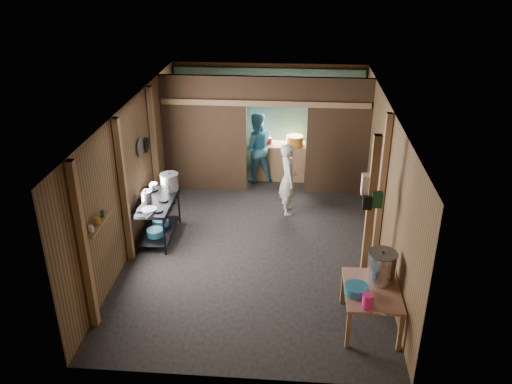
# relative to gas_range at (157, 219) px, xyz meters

# --- Properties ---
(floor) EXTENTS (4.50, 7.00, 0.00)m
(floor) POSITION_rel_gas_range_xyz_m (1.88, 0.05, -0.39)
(floor) COLOR black
(floor) RESTS_ON ground
(ceiling) EXTENTS (4.50, 7.00, 0.00)m
(ceiling) POSITION_rel_gas_range_xyz_m (1.88, 0.05, 2.21)
(ceiling) COLOR #2F2F2F
(ceiling) RESTS_ON ground
(wall_back) EXTENTS (4.50, 0.00, 2.60)m
(wall_back) POSITION_rel_gas_range_xyz_m (1.88, 3.55, 0.91)
(wall_back) COLOR brown
(wall_back) RESTS_ON ground
(wall_front) EXTENTS (4.50, 0.00, 2.60)m
(wall_front) POSITION_rel_gas_range_xyz_m (1.88, -3.45, 0.91)
(wall_front) COLOR brown
(wall_front) RESTS_ON ground
(wall_left) EXTENTS (0.00, 7.00, 2.60)m
(wall_left) POSITION_rel_gas_range_xyz_m (-0.37, 0.05, 0.91)
(wall_left) COLOR brown
(wall_left) RESTS_ON ground
(wall_right) EXTENTS (0.00, 7.00, 2.60)m
(wall_right) POSITION_rel_gas_range_xyz_m (4.13, 0.05, 0.91)
(wall_right) COLOR brown
(wall_right) RESTS_ON ground
(partition_left) EXTENTS (1.85, 0.10, 2.60)m
(partition_left) POSITION_rel_gas_range_xyz_m (0.55, 2.25, 0.91)
(partition_left) COLOR #432C1A
(partition_left) RESTS_ON floor
(partition_right) EXTENTS (1.35, 0.10, 2.60)m
(partition_right) POSITION_rel_gas_range_xyz_m (3.46, 2.25, 0.91)
(partition_right) COLOR #432C1A
(partition_right) RESTS_ON floor
(partition_header) EXTENTS (1.30, 0.10, 0.60)m
(partition_header) POSITION_rel_gas_range_xyz_m (2.13, 2.25, 1.91)
(partition_header) COLOR #432C1A
(partition_header) RESTS_ON wall_back
(turquoise_panel) EXTENTS (4.40, 0.06, 2.50)m
(turquoise_panel) POSITION_rel_gas_range_xyz_m (1.88, 3.49, 0.86)
(turquoise_panel) COLOR #6AA59C
(turquoise_panel) RESTS_ON wall_back
(back_counter) EXTENTS (1.20, 0.50, 0.85)m
(back_counter) POSITION_rel_gas_range_xyz_m (2.18, 3.00, 0.03)
(back_counter) COLOR #A17455
(back_counter) RESTS_ON floor
(wall_clock) EXTENTS (0.20, 0.03, 0.20)m
(wall_clock) POSITION_rel_gas_range_xyz_m (2.13, 3.45, 1.51)
(wall_clock) COLOR white
(wall_clock) RESTS_ON wall_back
(post_left_a) EXTENTS (0.10, 0.12, 2.60)m
(post_left_a) POSITION_rel_gas_range_xyz_m (-0.30, -2.55, 0.91)
(post_left_a) COLOR #A17455
(post_left_a) RESTS_ON floor
(post_left_b) EXTENTS (0.10, 0.12, 2.60)m
(post_left_b) POSITION_rel_gas_range_xyz_m (-0.30, -0.75, 0.91)
(post_left_b) COLOR #A17455
(post_left_b) RESTS_ON floor
(post_left_c) EXTENTS (0.10, 0.12, 2.60)m
(post_left_c) POSITION_rel_gas_range_xyz_m (-0.30, 1.25, 0.91)
(post_left_c) COLOR #A17455
(post_left_c) RESTS_ON floor
(post_right) EXTENTS (0.10, 0.12, 2.60)m
(post_right) POSITION_rel_gas_range_xyz_m (4.06, -0.15, 0.91)
(post_right) COLOR #A17455
(post_right) RESTS_ON floor
(post_free) EXTENTS (0.12, 0.12, 2.60)m
(post_free) POSITION_rel_gas_range_xyz_m (3.73, -1.25, 0.91)
(post_free) COLOR #A17455
(post_free) RESTS_ON floor
(cross_beam) EXTENTS (4.40, 0.12, 0.12)m
(cross_beam) POSITION_rel_gas_range_xyz_m (1.88, 2.20, 1.66)
(cross_beam) COLOR #A17455
(cross_beam) RESTS_ON wall_left
(pan_lid_big) EXTENTS (0.03, 0.34, 0.34)m
(pan_lid_big) POSITION_rel_gas_range_xyz_m (-0.33, 0.45, 1.26)
(pan_lid_big) COLOR slate
(pan_lid_big) RESTS_ON wall_left
(pan_lid_small) EXTENTS (0.03, 0.30, 0.30)m
(pan_lid_small) POSITION_rel_gas_range_xyz_m (-0.33, 0.85, 1.16)
(pan_lid_small) COLOR black
(pan_lid_small) RESTS_ON wall_left
(wall_shelf) EXTENTS (0.14, 0.80, 0.03)m
(wall_shelf) POSITION_rel_gas_range_xyz_m (-0.27, -2.05, 1.01)
(wall_shelf) COLOR #A17455
(wall_shelf) RESTS_ON wall_left
(jar_white) EXTENTS (0.07, 0.07, 0.10)m
(jar_white) POSITION_rel_gas_range_xyz_m (-0.27, -2.30, 1.07)
(jar_white) COLOR white
(jar_white) RESTS_ON wall_shelf
(jar_yellow) EXTENTS (0.08, 0.08, 0.10)m
(jar_yellow) POSITION_rel_gas_range_xyz_m (-0.27, -2.05, 1.07)
(jar_yellow) COLOR orange
(jar_yellow) RESTS_ON wall_shelf
(jar_green) EXTENTS (0.06, 0.06, 0.10)m
(jar_green) POSITION_rel_gas_range_xyz_m (-0.27, -1.83, 1.07)
(jar_green) COLOR #164C2C
(jar_green) RESTS_ON wall_shelf
(bag_white) EXTENTS (0.22, 0.15, 0.32)m
(bag_white) POSITION_rel_gas_range_xyz_m (3.68, -1.17, 1.39)
(bag_white) COLOR white
(bag_white) RESTS_ON post_free
(bag_green) EXTENTS (0.16, 0.12, 0.24)m
(bag_green) POSITION_rel_gas_range_xyz_m (3.80, -1.31, 1.21)
(bag_green) COLOR #164C2C
(bag_green) RESTS_ON post_free
(bag_black) EXTENTS (0.14, 0.10, 0.20)m
(bag_black) POSITION_rel_gas_range_xyz_m (3.66, -1.33, 1.16)
(bag_black) COLOR black
(bag_black) RESTS_ON post_free
(gas_range) EXTENTS (0.68, 1.33, 0.78)m
(gas_range) POSITION_rel_gas_range_xyz_m (0.00, 0.00, 0.00)
(gas_range) COLOR black
(gas_range) RESTS_ON floor
(prep_table) EXTENTS (0.78, 1.08, 0.64)m
(prep_table) POSITION_rel_gas_range_xyz_m (3.71, -2.25, -0.07)
(prep_table) COLOR #A4755F
(prep_table) RESTS_ON floor
(stove_pot_large) EXTENTS (0.40, 0.40, 0.35)m
(stove_pot_large) POSITION_rel_gas_range_xyz_m (0.17, 0.48, 0.55)
(stove_pot_large) COLOR silver
(stove_pot_large) RESTS_ON gas_range
(stove_pot_med) EXTENTS (0.24, 0.24, 0.21)m
(stove_pot_med) POSITION_rel_gas_range_xyz_m (-0.17, -0.00, 0.47)
(stove_pot_med) COLOR silver
(stove_pot_med) RESTS_ON gas_range
(stove_saucepan) EXTENTS (0.19, 0.19, 0.11)m
(stove_saucepan) POSITION_rel_gas_range_xyz_m (-0.17, 0.50, 0.45)
(stove_saucepan) COLOR silver
(stove_saucepan) RESTS_ON gas_range
(frying_pan) EXTENTS (0.39, 0.54, 0.06)m
(frying_pan) POSITION_rel_gas_range_xyz_m (0.00, -0.42, 0.41)
(frying_pan) COLOR slate
(frying_pan) RESTS_ON gas_range
(blue_tub_front) EXTENTS (0.31, 0.31, 0.13)m
(blue_tub_front) POSITION_rel_gas_range_xyz_m (0.00, -0.20, -0.18)
(blue_tub_front) COLOR teal
(blue_tub_front) RESTS_ON gas_range
(blue_tub_back) EXTENTS (0.31, 0.31, 0.12)m
(blue_tub_back) POSITION_rel_gas_range_xyz_m (0.00, 0.21, -0.18)
(blue_tub_back) COLOR teal
(blue_tub_back) RESTS_ON gas_range
(stock_pot) EXTENTS (0.47, 0.47, 0.49)m
(stock_pot) POSITION_rel_gas_range_xyz_m (3.85, -2.03, 0.47)
(stock_pot) COLOR silver
(stock_pot) RESTS_ON prep_table
(wash_basin) EXTENTS (0.40, 0.40, 0.13)m
(wash_basin) POSITION_rel_gas_range_xyz_m (3.47, -2.37, 0.31)
(wash_basin) COLOR teal
(wash_basin) RESTS_ON prep_table
(pink_bucket) EXTENTS (0.17, 0.17, 0.19)m
(pink_bucket) POSITION_rel_gas_range_xyz_m (3.60, -2.65, 0.34)
(pink_bucket) COLOR #F12D92
(pink_bucket) RESTS_ON prep_table
(knife) EXTENTS (0.30, 0.13, 0.01)m
(knife) POSITION_rel_gas_range_xyz_m (3.68, -2.79, 0.25)
(knife) COLOR silver
(knife) RESTS_ON prep_table
(yellow_tub) EXTENTS (0.38, 0.38, 0.21)m
(yellow_tub) POSITION_rel_gas_range_xyz_m (2.53, 3.00, 0.56)
(yellow_tub) COLOR orange
(yellow_tub) RESTS_ON back_counter
(red_cup) EXTENTS (0.13, 0.13, 0.15)m
(red_cup) POSITION_rel_gas_range_xyz_m (1.94, 3.00, 0.53)
(red_cup) COLOR maroon
(red_cup) RESTS_ON back_counter
(cook) EXTENTS (0.45, 0.60, 1.51)m
(cook) POSITION_rel_gas_range_xyz_m (2.42, 1.24, 0.36)
(cook) COLOR beige
(cook) RESTS_ON floor
(worker_back) EXTENTS (0.93, 0.80, 1.65)m
(worker_back) POSITION_rel_gas_range_xyz_m (1.64, 2.80, 0.43)
(worker_back) COLOR teal
(worker_back) RESTS_ON floor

